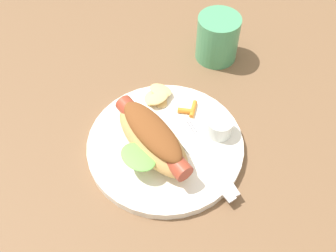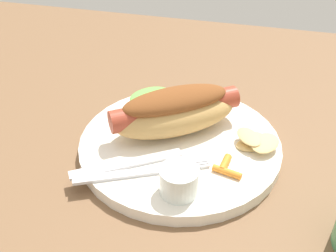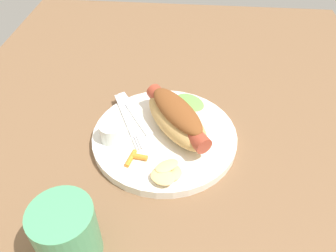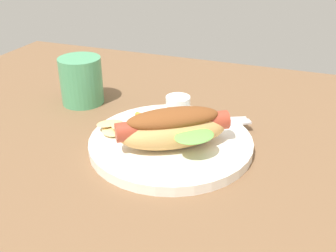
# 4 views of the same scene
# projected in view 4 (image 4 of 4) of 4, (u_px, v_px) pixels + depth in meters

# --- Properties ---
(ground_plane) EXTENTS (1.20, 0.90, 0.02)m
(ground_plane) POSITION_uv_depth(u_px,v_px,m) (171.00, 152.00, 0.63)
(ground_plane) COLOR brown
(plate) EXTENTS (0.26, 0.26, 0.02)m
(plate) POSITION_uv_depth(u_px,v_px,m) (169.00, 142.00, 0.62)
(plate) COLOR white
(plate) RESTS_ON ground_plane
(hot_dog) EXTENTS (0.17, 0.15, 0.06)m
(hot_dog) POSITION_uv_depth(u_px,v_px,m) (174.00, 128.00, 0.58)
(hot_dog) COLOR tan
(hot_dog) RESTS_ON plate
(sauce_ramekin) EXTENTS (0.04, 0.04, 0.03)m
(sauce_ramekin) POSITION_uv_depth(u_px,v_px,m) (178.00, 105.00, 0.69)
(sauce_ramekin) COLOR white
(sauce_ramekin) RESTS_ON plate
(fork) EXTENTS (0.15, 0.08, 0.00)m
(fork) POSITION_uv_depth(u_px,v_px,m) (203.00, 121.00, 0.66)
(fork) COLOR silver
(fork) RESTS_ON plate
(knife) EXTENTS (0.12, 0.09, 0.00)m
(knife) POSITION_uv_depth(u_px,v_px,m) (212.00, 125.00, 0.65)
(knife) COLOR silver
(knife) RESTS_ON plate
(chips_pile) EXTENTS (0.07, 0.06, 0.02)m
(chips_pile) POSITION_uv_depth(u_px,v_px,m) (114.00, 127.00, 0.63)
(chips_pile) COLOR #E5BF78
(chips_pile) RESTS_ON plate
(carrot_garnish) EXTENTS (0.04, 0.04, 0.01)m
(carrot_garnish) POSITION_uv_depth(u_px,v_px,m) (144.00, 118.00, 0.67)
(carrot_garnish) COLOR orange
(carrot_garnish) RESTS_ON plate
(drinking_cup) EXTENTS (0.08, 0.08, 0.09)m
(drinking_cup) POSITION_uv_depth(u_px,v_px,m) (81.00, 81.00, 0.76)
(drinking_cup) COLOR #4C9E6B
(drinking_cup) RESTS_ON ground_plane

